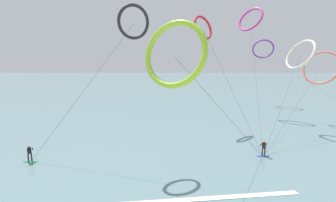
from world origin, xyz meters
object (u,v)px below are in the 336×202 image
Objects in this scene: kite_coral at (321,68)px; kite_magenta at (251,19)px; surfer_cobalt at (264,149)px; surfer_emerald at (30,155)px; kite_lime at (175,54)px; kite_violet at (263,49)px; kite_charcoal at (133,22)px; kite_ivory at (300,55)px; kite_crimson at (203,28)px.

kite_coral is 0.69× the size of kite_magenta.
surfer_emerald is at bearing 62.94° from surfer_cobalt.
kite_lime is (13.86, -5.21, 9.46)m from surfer_emerald.
kite_coral is 0.42× the size of kite_violet.
kite_coral is at bearing 71.34° from kite_lime.
kite_lime is at bearing -63.38° from kite_magenta.
kite_lime is 0.32× the size of kite_violet.
kite_coral is 1.09× the size of kite_charcoal.
kite_violet is 21.64m from kite_ivory.
surfer_cobalt is at bearing -36.28° from surfer_emerald.
kite_charcoal reaches higher than surfer_emerald.
surfer_cobalt and surfer_emerald have the same top height.
kite_violet is at bearing -161.10° from kite_charcoal.
kite_crimson is (8.49, 11.98, 1.14)m from kite_charcoal.
kite_lime is at bearing 93.72° from surfer_cobalt.
surfer_emerald is at bearing 60.82° from kite_violet.
kite_crimson is (-4.63, 12.10, 13.74)m from surfer_cobalt.
kite_charcoal is (-13.12, 0.12, 12.60)m from surfer_cobalt.
kite_magenta is at bearing -165.51° from kite_coral.
kite_magenta reaches higher than kite_crimson.
kite_charcoal is at bearing 59.90° from surfer_cobalt.
kite_magenta is (14.81, 27.28, 6.99)m from kite_lime.
kite_violet is 2.40× the size of kite_crimson.
surfer_emerald is 26.68m from kite_crimson.
surfer_emerald is at bearing -86.27° from kite_ivory.
kite_magenta reaches higher than kite_lime.
kite_violet is (12.01, 30.88, 11.73)m from surfer_cobalt.
kite_lime is at bearing 78.68° from kite_violet.
kite_lime reaches higher than kite_coral.
kite_lime is (-23.67, -19.93, 1.45)m from kite_coral.
surfer_emerald is 0.11× the size of kite_charcoal.
kite_magenta is (-3.09, 11.42, 6.57)m from kite_ivory.
kite_magenta is (28.68, 22.07, 16.45)m from surfer_emerald.
surfer_emerald is 0.13× the size of kite_ivory.
kite_crimson is at bearing -8.63° from surfer_cobalt.
kite_coral is (14.18, 13.70, 8.01)m from surfer_cobalt.
kite_violet reaches higher than surfer_emerald.
kite_lime is 31.82m from kite_magenta.
kite_crimson is (4.86, 18.33, 4.28)m from kite_lime.
kite_crimson is (-16.65, -18.78, 2.01)m from kite_violet.
kite_ivory reaches higher than kite_lime.
surfer_emerald is at bearing -25.46° from kite_charcoal.
kite_coral is 7.30m from kite_ivory.
surfer_cobalt is 0.13× the size of kite_ivory.
kite_coral is 1.29× the size of kite_ivory.
surfer_cobalt is 0.07× the size of kite_magenta.
kite_coral is at bearing -17.38° from surfer_emerald.
kite_lime is at bearing 87.85° from kite_charcoal.
kite_coral is at bearing 15.45° from kite_magenta.
surfer_emerald is at bearing 173.95° from kite_crimson.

